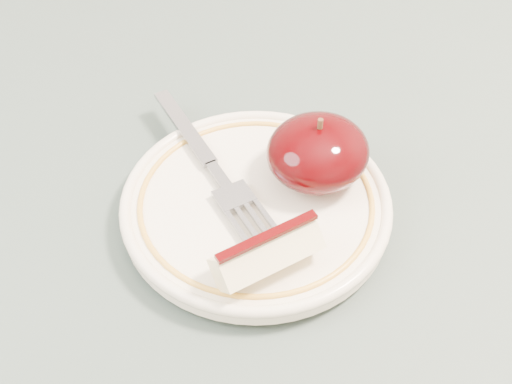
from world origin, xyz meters
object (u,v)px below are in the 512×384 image
table (317,285)px  apple_half (318,152)px  fork (212,165)px  plate (256,205)px

table → apple_half: bearing=71.4°
table → fork: (-0.06, 0.07, 0.11)m
table → apple_half: apple_half is taller
table → fork: fork is taller
table → apple_half: (0.01, 0.03, 0.13)m
table → plate: plate is taller
plate → apple_half: bearing=0.8°
table → fork: size_ratio=4.86×
table → plate: size_ratio=4.45×
fork → plate: bearing=-162.5°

